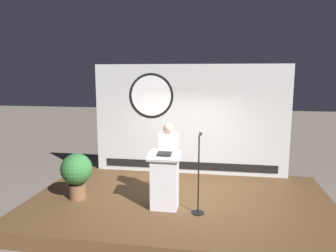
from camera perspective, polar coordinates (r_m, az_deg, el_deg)
The scene contains 7 objects.
ground_plane at distance 7.23m, azimuth 2.16°, elevation -14.91°, with size 40.00×40.00×0.00m, color #6B6056.
stage_platform at distance 7.17m, azimuth 2.17°, elevation -13.81°, with size 6.40×4.00×0.30m, color brown.
banner_display at distance 8.52m, azimuth 3.64°, elevation 1.11°, with size 5.10×0.12×2.89m.
podium at distance 6.47m, azimuth -0.59°, elevation -9.64°, with size 0.64×0.50×1.15m.
speaker_person at distance 6.84m, azimuth 0.11°, elevation -6.16°, with size 0.40×0.26×1.65m.
microphone_stand at distance 6.31m, azimuth 5.42°, elevation -10.35°, with size 0.24×0.57×1.53m.
potted_plant at distance 7.21m, azimuth -15.84°, elevation -7.76°, with size 0.67×0.67×0.98m.
Camera 1 is at (0.83, -6.54, 2.97)m, focal length 34.53 mm.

